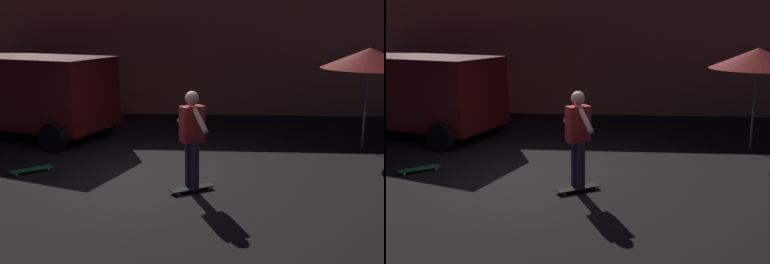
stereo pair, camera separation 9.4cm
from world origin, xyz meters
The scene contains 7 objects.
ground_plane centered at (0.00, 0.00, 0.00)m, with size 28.00×28.00×0.00m, color black.
low_building centered at (-0.03, 8.07, 1.88)m, with size 13.72×3.30×3.76m.
parked_van centered at (-3.90, 3.40, 1.16)m, with size 4.97×3.47×2.03m.
patio_umbrella centered at (4.41, 2.61, 2.07)m, with size 2.10×2.10×2.30m.
skateboard_ridden centered at (0.68, -0.37, 0.06)m, with size 0.77×0.58×0.07m.
skateboard_spare centered at (-2.49, 0.44, 0.06)m, with size 0.74×0.63×0.07m.
skater centered at (0.68, -0.37, 1.04)m, with size 0.59×0.88×1.67m.
Camera 1 is at (1.18, -7.76, 2.82)m, focal length 42.65 mm.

